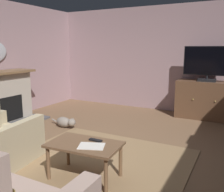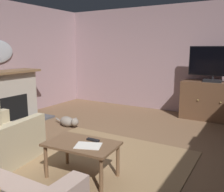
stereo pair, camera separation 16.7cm
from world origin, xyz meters
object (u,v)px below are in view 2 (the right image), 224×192
Objects in this scene: tv_cabinet at (211,102)px; folded_newspaper at (88,146)px; fireplace at (7,98)px; cat at (68,122)px; armchair_near_window at (0,139)px; tv_remote at (93,140)px; television at (214,63)px; coffee_table at (82,147)px.

tv_cabinet is 4.25× the size of folded_newspaper.
cat is at bearing 15.25° from fireplace.
armchair_near_window is at bearing -120.45° from tv_cabinet.
folded_newspaper is at bearing -21.08° from fireplace.
tv_remote is 0.17× the size of armchair_near_window.
television reaches higher than cat.
television reaches higher than tv_remote.
folded_newspaper is at bearing -16.87° from coffee_table.
fireplace is 3.19m from folded_newspaper.
folded_newspaper is (-0.79, -3.51, -0.80)m from television.
tv_cabinet is 1.41× the size of coffee_table.
tv_remote is (-0.83, -3.35, -0.79)m from television.
folded_newspaper is (-0.79, -3.57, 0.06)m from tv_cabinet.
television is (-0.00, -0.05, 0.86)m from tv_cabinet.
fireplace is 2.23× the size of cat.
coffee_table is at bearing -104.51° from tv_cabinet.
cat is at bearing 115.27° from folded_newspaper.
cat is (-0.20, 1.69, -0.21)m from armchair_near_window.
coffee_table is 1.32× the size of cat.
folded_newspaper reaches higher than coffee_table.
tv_cabinet reaches higher than tv_remote.
armchair_near_window reaches higher than tv_cabinet.
tv_remote is at bearing -103.96° from television.
folded_newspaper is 0.44× the size of cat.
television reaches higher than fireplace.
coffee_table is (2.85, -1.11, -0.13)m from fireplace.
folded_newspaper reaches higher than cat.
coffee_table is 2.12m from cat.
armchair_near_window is at bearing -40.06° from fireplace.
tv_cabinet is 3.50m from tv_remote.
television reaches higher than armchair_near_window.
folded_newspaper is at bearing -102.64° from television.
coffee_table is (-0.91, -3.53, -0.01)m from tv_cabinet.
coffee_table is at bearing 9.23° from armchair_near_window.
armchair_near_window reaches higher than tv_remote.
armchair_near_window is at bearing 14.33° from tv_remote.
television is 3.54m from tv_remote.
tv_cabinet is at bearing 90.00° from television.
cat is at bearing -140.24° from television.
armchair_near_window is (-1.41, -0.17, -0.14)m from folded_newspaper.
cat is at bearing 134.99° from coffee_table.
fireplace reaches higher than tv_remote.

